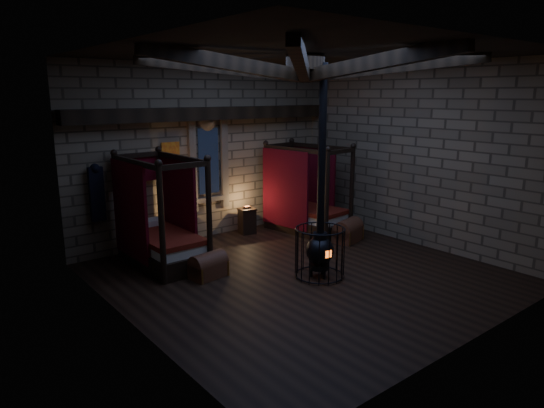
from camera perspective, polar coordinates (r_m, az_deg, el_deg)
room at (r=9.16m, az=3.51°, el=14.31°), size 7.02×7.02×4.29m
bed_left at (r=10.47m, az=-12.95°, el=-3.85°), size 1.17×2.18×2.25m
bed_right at (r=12.64m, az=3.88°, el=-0.72°), size 1.38×2.25×2.22m
trunk_left at (r=9.59m, az=-7.49°, el=-7.27°), size 0.75×0.53×0.51m
trunk_right at (r=11.91m, az=8.93°, el=-3.19°), size 0.87×0.67×0.56m
nightstand_left at (r=11.54m, az=-10.30°, el=-2.99°), size 0.56×0.55×0.95m
nightstand_right at (r=12.43m, az=-2.95°, el=-1.97°), size 0.48×0.46×0.71m
stove at (r=9.46m, az=5.65°, el=-5.06°), size 0.97×0.97×4.05m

